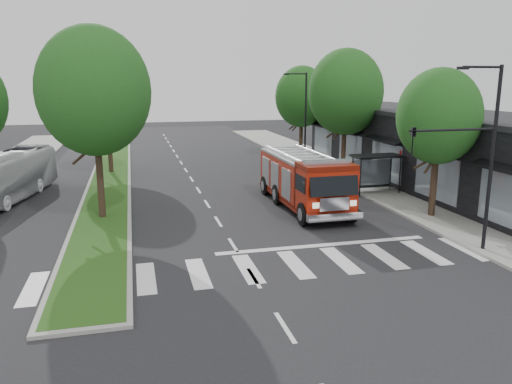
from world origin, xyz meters
TOP-DOWN VIEW (x-y plane):
  - ground at (0.00, 0.00)m, footprint 140.00×140.00m
  - sidewalk_right at (12.50, 10.00)m, footprint 5.00×80.00m
  - median at (-6.00, 18.00)m, footprint 3.00×50.00m
  - storefront_row at (17.00, 10.00)m, footprint 8.00×30.00m
  - bus_shelter at (11.20, 8.15)m, footprint 3.20×1.60m
  - tree_right_near at (11.50, 2.00)m, footprint 4.40×4.40m
  - tree_right_mid at (11.50, 14.00)m, footprint 5.60×5.60m
  - tree_right_far at (11.50, 24.00)m, footprint 5.00×5.00m
  - tree_median_near at (-6.00, 6.00)m, footprint 5.80×5.80m
  - tree_median_far at (-6.00, 20.00)m, footprint 5.60×5.60m
  - streetlight_right_near at (9.61, -3.50)m, footprint 4.08×0.22m
  - streetlight_right_far at (10.35, 20.00)m, footprint 2.11×0.20m
  - fire_engine at (5.44, 5.91)m, footprint 3.03×9.70m
  - city_bus at (-12.00, 12.14)m, footprint 4.68×11.09m

SIDE VIEW (x-z plane):
  - ground at x=0.00m, z-range 0.00..0.00m
  - sidewalk_right at x=12.50m, z-range 0.00..0.15m
  - median at x=-6.00m, z-range 0.00..0.16m
  - city_bus at x=-12.00m, z-range 0.00..3.01m
  - fire_engine at x=5.44m, z-range -0.07..3.29m
  - bus_shelter at x=11.20m, z-range 0.73..3.34m
  - storefront_row at x=17.00m, z-range 0.00..5.00m
  - streetlight_right_far at x=10.35m, z-range 0.48..8.48m
  - streetlight_right_near at x=9.61m, z-range 0.67..8.67m
  - tree_right_near at x=11.50m, z-range 1.48..9.53m
  - tree_right_far at x=11.50m, z-range 1.47..10.20m
  - tree_right_mid at x=11.50m, z-range 1.63..11.35m
  - tree_median_far at x=-6.00m, z-range 1.63..11.35m
  - tree_median_near at x=-6.00m, z-range 1.73..11.89m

